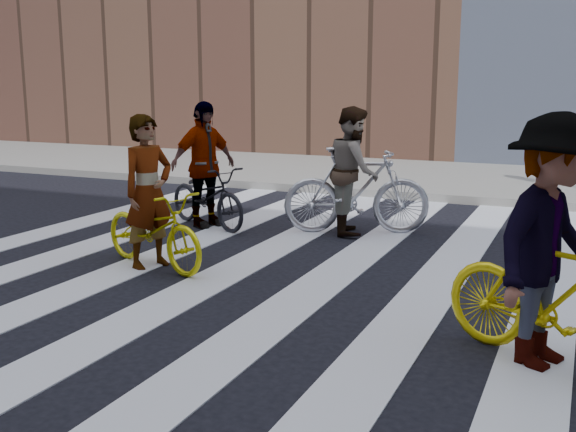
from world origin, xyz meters
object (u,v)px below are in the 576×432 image
Objects in this scene: bike_silver_mid at (357,191)px; bike_dark_rear at (207,196)px; rider_left at (148,192)px; rider_right at (551,243)px; rider_rear at (203,165)px; bike_yellow_left at (153,229)px; bike_yellow_right at (554,297)px; rider_mid at (353,171)px.

bike_silver_mid is 1.18× the size of bike_dark_rear.
rider_left is 4.41m from rider_right.
rider_rear is (-2.16, -0.47, 0.30)m from bike_silver_mid.
bike_yellow_left is 0.90× the size of rider_right.
bike_silver_mid is at bearing 60.87° from bike_yellow_right.
rider_rear reaches higher than rider_mid.
bike_yellow_left is at bearing -71.11° from rider_left.
rider_mid reaches higher than bike_dark_rear.
bike_dark_rear is 5.79m from rider_right.
rider_mid is (-0.05, 0.00, 0.27)m from bike_silver_mid.
rider_left reaches higher than bike_yellow_left.
rider_right is at bearing 114.14° from bike_yellow_right.
bike_yellow_left is 0.84× the size of bike_silver_mid.
bike_yellow_right reaches higher than bike_yellow_left.
bike_yellow_right is 5.81m from bike_dark_rear.
rider_left is (-0.05, -0.00, 0.42)m from bike_yellow_left.
bike_silver_mid is 2.23m from rider_rear.
rider_right is at bearing -164.86° from rider_mid.
rider_rear reaches higher than bike_dark_rear.
bike_yellow_right is 4.63m from rider_mid.
rider_mid is at bearing 68.40° from bike_silver_mid.
rider_rear is (-0.58, 2.14, 0.04)m from rider_left.
rider_right reaches higher than rider_left.
bike_yellow_left is at bearing -140.87° from bike_dark_rear.
bike_dark_rear is 0.91× the size of rider_right.
bike_yellow_right is at bearing -85.02° from bike_yellow_left.
rider_left reaches higher than bike_dark_rear.
bike_silver_mid is 1.16× the size of rider_left.
bike_yellow_left is 0.98× the size of rider_left.
bike_silver_mid is 1.11× the size of rider_rear.
bike_yellow_right reaches higher than bike_dark_rear.
bike_silver_mid reaches higher than bike_yellow_left.
bike_yellow_left is 4.41m from bike_yellow_right.
bike_dark_rear reaches higher than bike_yellow_left.
rider_mid is (-2.79, 3.67, 0.35)m from bike_yellow_right.
bike_dark_rear is 2.24m from rider_left.
bike_silver_mid is 1.07× the size of rider_right.
rider_right reaches higher than rider_rear.
bike_yellow_right is at bearing -99.07° from rider_rear.
bike_yellow_left is 3.03m from bike_silver_mid.
bike_yellow_left is 4.38m from rider_right.
bike_yellow_left is 0.96× the size of bike_yellow_right.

